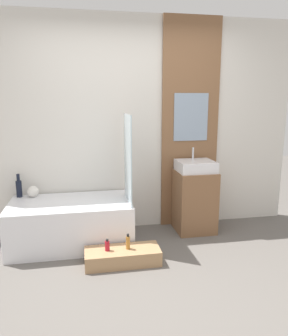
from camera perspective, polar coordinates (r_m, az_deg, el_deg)
The scene contains 12 objects.
ground_plane at distance 2.98m, azimuth 2.53°, elevation -21.10°, with size 12.00×12.00×0.00m, color #605B56.
wall_tiled_back at distance 4.06m, azimuth -2.42°, elevation 7.35°, with size 4.20×0.06×2.60m, color silver.
wall_wood_accent at distance 4.19m, azimuth 8.05°, elevation 7.45°, with size 0.73×0.04×2.60m.
bathtub at distance 3.84m, azimuth -12.55°, elevation -9.30°, with size 1.34×0.76×0.50m.
glass_shower_screen at distance 3.57m, azimuth -2.82°, elevation 1.62°, with size 0.01×0.52×0.96m, color silver.
wooden_step_bench at distance 3.41m, azimuth -3.76°, elevation -15.08°, with size 0.75×0.31×0.15m, color #A87F56.
vanity_cabinet at distance 4.14m, azimuth 8.77°, elevation -5.72°, with size 0.47×0.45×0.76m, color brown.
sink at distance 4.03m, azimuth 8.96°, elevation 0.33°, with size 0.44×0.39×0.28m.
vase_tall_dark at distance 4.08m, azimuth -20.95°, elevation -3.21°, with size 0.07×0.07×0.27m.
vase_round_light at distance 4.03m, azimuth -18.77°, elevation -3.90°, with size 0.13×0.13×0.13m, color silver.
bottle_soap_primary at distance 3.34m, azimuth -6.42°, elevation -13.27°, with size 0.05×0.05×0.12m.
bottle_soap_secondary at distance 3.36m, azimuth -2.81°, elevation -12.79°, with size 0.04×0.04×0.16m.
Camera 1 is at (-0.58, -2.43, 1.62)m, focal length 35.00 mm.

